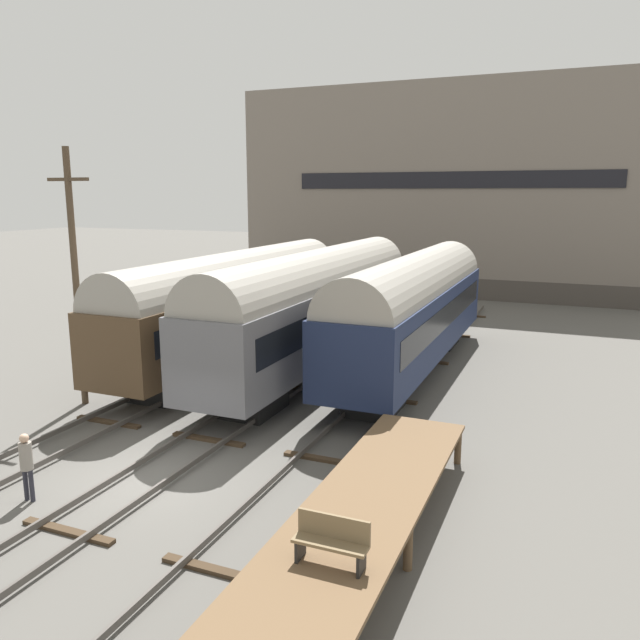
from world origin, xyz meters
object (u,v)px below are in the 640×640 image
(train_car_navy, at_px, (413,307))
(utility_pole, at_px, (75,276))
(person_worker, at_px, (26,460))
(bench, at_px, (332,539))
(train_car_grey, at_px, (316,303))
(train_car_brown, at_px, (237,299))

(train_car_navy, bearing_deg, utility_pole, -139.47)
(person_worker, bearing_deg, bench, -8.01)
(train_car_navy, bearing_deg, bench, -80.63)
(train_car_navy, relative_size, bench, 11.91)
(train_car_navy, distance_m, train_car_grey, 4.23)
(train_car_grey, relative_size, utility_pole, 1.94)
(train_car_navy, bearing_deg, train_car_brown, -171.11)
(train_car_brown, relative_size, utility_pole, 1.88)
(train_car_grey, height_order, person_worker, train_car_grey)
(person_worker, height_order, utility_pole, utility_pole)
(bench, xyz_separation_m, utility_pole, (-13.05, 7.74, 3.22))
(train_car_brown, distance_m, person_worker, 14.31)
(person_worker, bearing_deg, train_car_brown, 97.85)
(train_car_navy, xyz_separation_m, train_car_brown, (-8.06, -1.26, -0.01))
(train_car_navy, height_order, train_car_grey, train_car_grey)
(train_car_navy, height_order, bench, train_car_navy)
(train_car_navy, xyz_separation_m, person_worker, (-6.12, -15.32, -1.84))
(train_car_brown, height_order, bench, train_car_brown)
(bench, bearing_deg, utility_pole, 149.33)
(train_car_brown, height_order, utility_pole, utility_pole)
(train_car_grey, bearing_deg, utility_pole, -129.81)
(train_car_grey, distance_m, utility_pole, 9.98)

